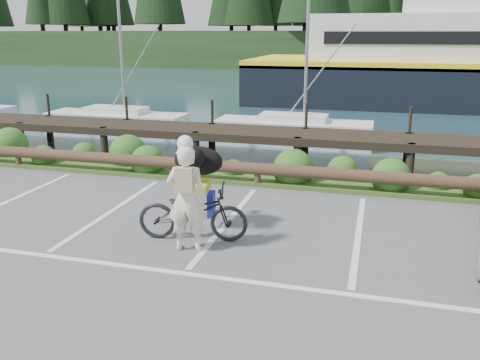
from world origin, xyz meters
name	(u,v)px	position (x,y,z in m)	size (l,w,h in m)	color
ground	(194,263)	(0.00, 0.00, 0.00)	(72.00, 72.00, 0.00)	#505052
harbor_backdrop	(367,57)	(0.39, 78.52, 0.00)	(170.00, 160.00, 30.00)	#1C3844
vegetation_strip	(264,177)	(0.00, 5.30, 0.05)	(34.00, 1.60, 0.10)	#3D5B21
log_rail	(257,186)	(0.00, 4.60, 0.00)	(32.00, 0.30, 0.60)	#443021
bicycle	(193,212)	(-0.36, 0.97, 0.53)	(0.71, 2.03, 1.07)	black
cyclist	(187,199)	(-0.28, 0.50, 0.95)	(0.70, 0.46, 1.91)	#F3E2CE
dog	(198,161)	(-0.46, 1.61, 1.35)	(0.97, 0.47, 0.56)	black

